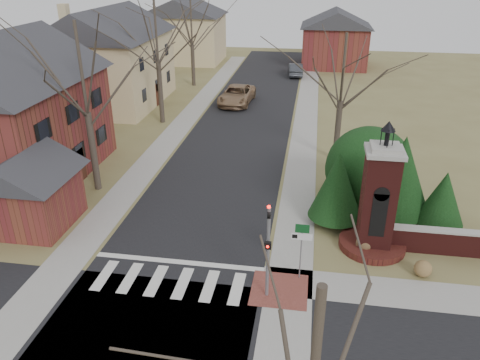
% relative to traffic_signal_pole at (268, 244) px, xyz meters
% --- Properties ---
extents(ground, '(120.00, 120.00, 0.00)m').
position_rel_traffic_signal_pole_xyz_m(ground, '(-4.30, -0.57, -2.59)').
color(ground, brown).
rests_on(ground, ground).
extents(main_street, '(8.00, 70.00, 0.01)m').
position_rel_traffic_signal_pole_xyz_m(main_street, '(-4.30, 21.43, -2.58)').
color(main_street, black).
rests_on(main_street, ground).
extents(cross_street, '(120.00, 8.00, 0.01)m').
position_rel_traffic_signal_pole_xyz_m(cross_street, '(-4.30, -3.57, -2.58)').
color(cross_street, black).
rests_on(cross_street, ground).
extents(crosswalk_zone, '(8.00, 2.20, 0.02)m').
position_rel_traffic_signal_pole_xyz_m(crosswalk_zone, '(-4.30, 0.23, -2.58)').
color(crosswalk_zone, silver).
rests_on(crosswalk_zone, ground).
extents(stop_bar, '(8.00, 0.35, 0.02)m').
position_rel_traffic_signal_pole_xyz_m(stop_bar, '(-4.30, 1.73, -2.58)').
color(stop_bar, silver).
rests_on(stop_bar, ground).
extents(sidewalk_right_main, '(2.00, 60.00, 0.02)m').
position_rel_traffic_signal_pole_xyz_m(sidewalk_right_main, '(0.90, 21.43, -2.58)').
color(sidewalk_right_main, gray).
rests_on(sidewalk_right_main, ground).
extents(sidewalk_left, '(2.00, 60.00, 0.02)m').
position_rel_traffic_signal_pole_xyz_m(sidewalk_left, '(-9.50, 21.43, -2.58)').
color(sidewalk_left, gray).
rests_on(sidewalk_left, ground).
extents(curb_apron, '(2.40, 2.40, 0.02)m').
position_rel_traffic_signal_pole_xyz_m(curb_apron, '(0.50, 0.43, -2.57)').
color(curb_apron, brown).
rests_on(curb_apron, ground).
extents(traffic_signal_pole, '(0.28, 0.41, 4.50)m').
position_rel_traffic_signal_pole_xyz_m(traffic_signal_pole, '(0.00, 0.00, 0.00)').
color(traffic_signal_pole, slate).
rests_on(traffic_signal_pole, ground).
extents(sign_post, '(0.90, 0.07, 2.75)m').
position_rel_traffic_signal_pole_xyz_m(sign_post, '(1.29, 1.41, -0.64)').
color(sign_post, slate).
rests_on(sign_post, ground).
extents(brick_gate_monument, '(3.20, 3.20, 6.47)m').
position_rel_traffic_signal_pole_xyz_m(brick_gate_monument, '(4.70, 4.42, -0.42)').
color(brick_gate_monument, '#4C1916').
rests_on(brick_gate_monument, ground).
extents(brick_garden_wall, '(7.50, 0.50, 1.30)m').
position_rel_traffic_signal_pole_xyz_m(brick_garden_wall, '(9.20, 4.43, -1.93)').
color(brick_garden_wall, '#4C1916').
rests_on(brick_garden_wall, ground).
extents(house_brick_left, '(9.80, 11.80, 9.42)m').
position_rel_traffic_signal_pole_xyz_m(house_brick_left, '(-17.31, 9.42, 2.07)').
color(house_brick_left, brown).
rests_on(house_brick_left, ground).
extents(house_stucco_left, '(9.80, 12.80, 9.28)m').
position_rel_traffic_signal_pole_xyz_m(house_stucco_left, '(-17.80, 26.42, 2.01)').
color(house_stucco_left, '#D1BE8B').
rests_on(house_stucco_left, ground).
extents(garage_left, '(4.80, 4.80, 4.29)m').
position_rel_traffic_signal_pole_xyz_m(garage_left, '(-12.82, 3.92, -0.35)').
color(garage_left, brown).
rests_on(garage_left, ground).
extents(house_distant_left, '(10.80, 8.80, 8.53)m').
position_rel_traffic_signal_pole_xyz_m(house_distant_left, '(-16.31, 47.42, 1.66)').
color(house_distant_left, '#D1BE8B').
rests_on(house_distant_left, ground).
extents(house_distant_right, '(8.80, 8.80, 7.30)m').
position_rel_traffic_signal_pole_xyz_m(house_distant_right, '(3.69, 47.42, 1.06)').
color(house_distant_right, brown).
rests_on(house_distant_right, ground).
extents(evergreen_near, '(2.80, 2.80, 4.10)m').
position_rel_traffic_signal_pole_xyz_m(evergreen_near, '(2.90, 6.43, -0.29)').
color(evergreen_near, '#473D33').
rests_on(evergreen_near, ground).
extents(evergreen_mid, '(3.40, 3.40, 4.70)m').
position_rel_traffic_signal_pole_xyz_m(evergreen_mid, '(6.20, 7.63, 0.01)').
color(evergreen_mid, '#473D33').
rests_on(evergreen_mid, ground).
extents(evergreen_far, '(2.40, 2.40, 3.30)m').
position_rel_traffic_signal_pole_xyz_m(evergreen_far, '(8.20, 6.63, -0.69)').
color(evergreen_far, '#473D33').
rests_on(evergreen_far, ground).
extents(evergreen_mass, '(4.80, 4.80, 4.80)m').
position_rel_traffic_signal_pole_xyz_m(evergreen_mass, '(4.70, 8.93, -0.19)').
color(evergreen_mass, black).
rests_on(evergreen_mass, ground).
extents(bare_tree_0, '(8.05, 8.05, 11.15)m').
position_rel_traffic_signal_pole_xyz_m(bare_tree_0, '(-11.30, 8.43, 5.11)').
color(bare_tree_0, '#473D33').
rests_on(bare_tree_0, ground).
extents(bare_tree_1, '(8.40, 8.40, 11.64)m').
position_rel_traffic_signal_pole_xyz_m(bare_tree_1, '(-11.30, 21.43, 5.44)').
color(bare_tree_1, '#473D33').
rests_on(bare_tree_1, ground).
extents(bare_tree_2, '(7.35, 7.35, 10.19)m').
position_rel_traffic_signal_pole_xyz_m(bare_tree_2, '(-11.80, 34.43, 4.44)').
color(bare_tree_2, '#473D33').
rests_on(bare_tree_2, ground).
extents(bare_tree_3, '(7.00, 7.00, 9.70)m').
position_rel_traffic_signal_pole_xyz_m(bare_tree_3, '(3.20, 15.43, 4.10)').
color(bare_tree_3, '#473D33').
rests_on(bare_tree_3, ground).
extents(pickup_truck, '(3.15, 6.23, 1.69)m').
position_rel_traffic_signal_pole_xyz_m(pickup_truck, '(-5.90, 28.04, -1.74)').
color(pickup_truck, '#947251').
rests_on(pickup_truck, ground).
extents(distant_car, '(1.98, 4.62, 1.48)m').
position_rel_traffic_signal_pole_xyz_m(distant_car, '(-0.90, 40.87, -1.85)').
color(distant_car, '#383B41').
rests_on(distant_car, ground).
extents(dry_shrub_left, '(0.86, 0.86, 0.86)m').
position_rel_traffic_signal_pole_xyz_m(dry_shrub_left, '(4.30, 4.03, -2.16)').
color(dry_shrub_left, brown).
rests_on(dry_shrub_left, ground).
extents(dry_shrub_right, '(0.77, 0.77, 0.77)m').
position_rel_traffic_signal_pole_xyz_m(dry_shrub_right, '(6.70, 2.43, -2.20)').
color(dry_shrub_right, olive).
rests_on(dry_shrub_right, ground).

